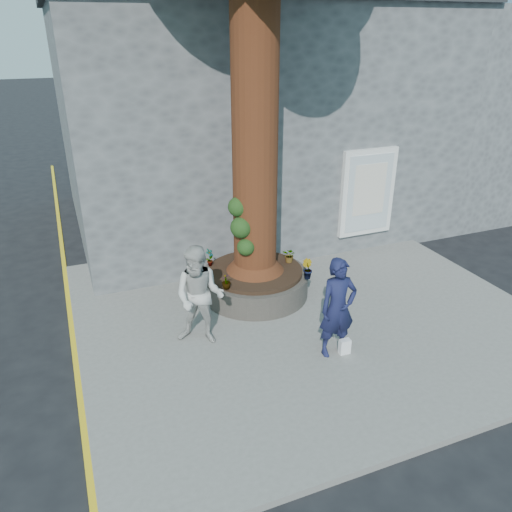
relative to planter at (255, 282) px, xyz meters
name	(u,v)px	position (x,y,z in m)	size (l,w,h in m)	color
ground	(255,357)	(-0.80, -2.00, -0.41)	(120.00, 120.00, 0.00)	black
pavement	(304,312)	(0.70, -1.00, -0.35)	(9.00, 8.00, 0.12)	slate
yellow_line	(76,364)	(-3.85, -1.00, -0.41)	(0.10, 30.00, 0.01)	yellow
stone_shop	(243,113)	(1.70, 5.20, 2.75)	(10.30, 8.30, 6.30)	#515456
neighbour_shop	(456,105)	(9.70, 5.20, 2.59)	(6.00, 8.00, 6.00)	#515456
planter	(255,282)	(0.00, 0.00, 0.00)	(2.30, 2.30, 0.60)	black
man	(338,308)	(0.52, -2.56, 0.63)	(0.68, 0.44, 1.85)	#16193C
woman	(199,296)	(-1.60, -1.31, 0.66)	(0.93, 0.72, 1.91)	#BBB8B3
shopping_bag	(345,346)	(0.67, -2.64, -0.15)	(0.20, 0.12, 0.28)	white
plant_a	(210,258)	(-0.85, 0.53, 0.51)	(0.21, 0.14, 0.40)	gray
plant_b	(307,269)	(0.85, -0.78, 0.51)	(0.23, 0.22, 0.41)	gray
plant_c	(226,281)	(-0.85, -0.58, 0.47)	(0.18, 0.18, 0.32)	gray
plant_d	(290,255)	(0.85, 0.05, 0.47)	(0.30, 0.27, 0.33)	gray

